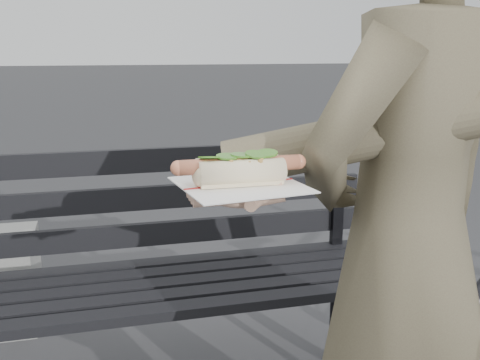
# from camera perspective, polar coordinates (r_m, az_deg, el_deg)

# --- Properties ---
(park_bench) EXTENTS (1.50, 0.44, 0.88)m
(park_bench) POSITION_cam_1_polar(r_m,az_deg,el_deg) (1.86, -8.50, -8.16)
(park_bench) COLOR black
(park_bench) RESTS_ON ground
(person) EXTENTS (0.69, 0.59, 1.59)m
(person) POSITION_cam_1_polar(r_m,az_deg,el_deg) (1.20, 16.55, -7.04)
(person) COLOR brown
(person) RESTS_ON ground
(held_hotdog) EXTENTS (0.62, 0.31, 0.20)m
(held_hotdog) POSITION_cam_1_polar(r_m,az_deg,el_deg) (1.02, 9.15, 3.21)
(held_hotdog) COLOR brown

